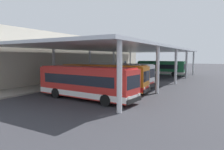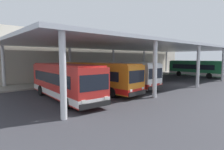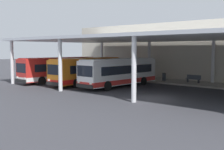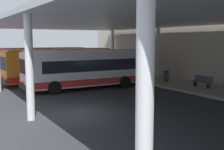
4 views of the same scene
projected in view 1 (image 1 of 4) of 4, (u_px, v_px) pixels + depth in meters
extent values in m
plane|color=#333338|center=(159.00, 83.00, 32.06)|extent=(200.00, 200.00, 0.00)
cube|color=gray|center=(98.00, 78.00, 37.84)|extent=(42.00, 4.50, 0.18)
cube|color=beige|center=(84.00, 57.00, 39.09)|extent=(48.00, 1.60, 7.93)
cube|color=silver|center=(128.00, 49.00, 34.28)|extent=(40.00, 17.00, 0.30)
cylinder|color=silver|center=(119.00, 77.00, 14.58)|extent=(0.40, 0.40, 5.25)
cylinder|color=silver|center=(158.00, 70.00, 22.59)|extent=(0.40, 0.40, 5.25)
cylinder|color=silver|center=(54.00, 67.00, 30.47)|extent=(0.40, 0.40, 5.25)
cylinder|color=silver|center=(176.00, 67.00, 30.59)|extent=(0.40, 0.40, 5.25)
cylinder|color=silver|center=(90.00, 65.00, 38.47)|extent=(0.40, 0.40, 5.25)
cylinder|color=silver|center=(186.00, 65.00, 38.60)|extent=(0.40, 0.40, 5.25)
cylinder|color=silver|center=(114.00, 63.00, 46.48)|extent=(0.40, 0.40, 5.25)
cylinder|color=silver|center=(193.00, 63.00, 46.61)|extent=(0.40, 0.40, 5.25)
cylinder|color=silver|center=(130.00, 62.00, 54.49)|extent=(0.40, 0.40, 5.25)
cube|color=red|center=(86.00, 82.00, 19.38)|extent=(3.25, 10.55, 2.70)
cube|color=white|center=(86.00, 92.00, 19.47)|extent=(3.27, 10.58, 0.50)
cube|color=black|center=(84.00, 79.00, 19.43)|extent=(3.15, 8.69, 0.90)
cube|color=black|center=(133.00, 82.00, 16.49)|extent=(2.30, 0.29, 1.10)
cube|color=black|center=(134.00, 100.00, 16.58)|extent=(2.46, 0.34, 0.36)
cube|color=red|center=(85.00, 67.00, 19.25)|extent=(3.02, 10.12, 0.12)
cube|color=yellow|center=(133.00, 72.00, 16.43)|extent=(1.75, 0.25, 0.28)
cube|color=white|center=(129.00, 98.00, 15.81)|extent=(0.29, 0.10, 0.20)
cube|color=white|center=(139.00, 94.00, 17.30)|extent=(0.29, 0.10, 0.20)
cylinder|color=black|center=(105.00, 100.00, 16.68)|extent=(0.35, 1.02, 1.00)
cylinder|color=black|center=(121.00, 96.00, 18.71)|extent=(0.35, 1.02, 1.00)
cylinder|color=black|center=(56.00, 93.00, 20.06)|extent=(0.35, 1.02, 1.00)
cylinder|color=black|center=(73.00, 90.00, 22.08)|extent=(0.35, 1.02, 1.00)
cube|color=orange|center=(103.00, 77.00, 23.66)|extent=(3.28, 10.56, 2.70)
cube|color=red|center=(103.00, 86.00, 23.75)|extent=(3.30, 10.58, 0.50)
cube|color=black|center=(102.00, 75.00, 23.70)|extent=(3.18, 8.70, 0.90)
cube|color=black|center=(146.00, 76.00, 21.44)|extent=(2.30, 0.29, 1.10)
cube|color=black|center=(147.00, 90.00, 21.54)|extent=(2.46, 0.35, 0.36)
cube|color=orange|center=(103.00, 65.00, 23.54)|extent=(3.05, 10.13, 0.12)
cube|color=yellow|center=(146.00, 68.00, 21.38)|extent=(1.75, 0.25, 0.28)
cube|color=white|center=(144.00, 88.00, 20.70)|extent=(0.29, 0.10, 0.20)
cube|color=white|center=(149.00, 86.00, 22.32)|extent=(0.29, 0.10, 0.20)
cylinder|color=black|center=(125.00, 91.00, 21.30)|extent=(0.35, 1.02, 1.00)
cylinder|color=black|center=(133.00, 88.00, 23.50)|extent=(0.35, 1.02, 1.00)
cylinder|color=black|center=(77.00, 87.00, 23.89)|extent=(0.35, 1.02, 1.00)
cylinder|color=black|center=(88.00, 85.00, 26.09)|extent=(0.35, 1.02, 1.00)
cube|color=white|center=(116.00, 74.00, 27.90)|extent=(2.86, 10.48, 2.70)
cube|color=red|center=(116.00, 81.00, 27.99)|extent=(2.89, 10.50, 0.50)
cube|color=black|center=(115.00, 72.00, 27.95)|extent=(2.84, 8.61, 0.90)
cube|color=black|center=(151.00, 73.00, 25.17)|extent=(2.30, 0.20, 1.10)
cube|color=black|center=(152.00, 85.00, 25.26)|extent=(2.45, 0.25, 0.36)
cube|color=white|center=(116.00, 64.00, 27.77)|extent=(2.65, 10.06, 0.12)
cube|color=yellow|center=(151.00, 67.00, 25.11)|extent=(1.75, 0.18, 0.28)
cube|color=white|center=(149.00, 83.00, 24.47)|extent=(0.28, 0.09, 0.20)
cube|color=white|center=(154.00, 82.00, 26.00)|extent=(0.28, 0.09, 0.20)
cylinder|color=black|center=(133.00, 86.00, 25.28)|extent=(0.32, 1.01, 1.00)
cylinder|color=black|center=(141.00, 83.00, 27.36)|extent=(0.32, 1.01, 1.00)
cylinder|color=black|center=(94.00, 82.00, 28.46)|extent=(0.32, 1.01, 1.00)
cylinder|color=black|center=(104.00, 81.00, 30.54)|extent=(0.32, 1.01, 1.00)
cube|color=#28844C|center=(161.00, 68.00, 44.67)|extent=(3.32, 10.57, 2.70)
cube|color=white|center=(161.00, 72.00, 44.76)|extent=(3.34, 10.59, 0.50)
cube|color=black|center=(161.00, 66.00, 44.73)|extent=(3.21, 8.70, 0.90)
cube|color=black|center=(185.00, 67.00, 41.76)|extent=(2.30, 0.30, 1.10)
cube|color=black|center=(185.00, 74.00, 41.84)|extent=(2.45, 0.35, 0.36)
cube|color=#2A8B50|center=(161.00, 61.00, 44.55)|extent=(3.09, 10.14, 0.12)
cube|color=yellow|center=(185.00, 63.00, 41.70)|extent=(1.75, 0.26, 0.28)
cube|color=white|center=(184.00, 73.00, 41.08)|extent=(0.29, 0.10, 0.20)
cube|color=white|center=(186.00, 72.00, 42.56)|extent=(0.29, 0.10, 0.20)
cylinder|color=black|center=(174.00, 74.00, 41.97)|extent=(0.36, 1.02, 1.00)
cylinder|color=black|center=(177.00, 73.00, 43.99)|extent=(0.36, 1.02, 1.00)
cylinder|color=black|center=(147.00, 73.00, 45.38)|extent=(0.36, 1.02, 1.00)
cylinder|color=black|center=(151.00, 72.00, 47.39)|extent=(0.36, 1.02, 1.00)
cube|color=#4C515B|center=(92.00, 76.00, 36.34)|extent=(1.80, 0.44, 0.08)
cube|color=#4C515B|center=(91.00, 75.00, 36.41)|extent=(1.80, 0.06, 0.44)
cube|color=#2D2D33|center=(90.00, 78.00, 35.75)|extent=(0.10, 0.36, 0.45)
cube|color=#2D2D33|center=(95.00, 77.00, 36.96)|extent=(0.10, 0.36, 0.45)
cylinder|color=#33383D|center=(81.00, 78.00, 32.84)|extent=(0.48, 0.48, 0.90)
cylinder|color=black|center=(81.00, 75.00, 32.80)|extent=(0.52, 0.52, 0.08)
cylinder|color=#B2B2B7|center=(125.00, 67.00, 46.06)|extent=(0.12, 0.12, 3.20)
cube|color=#285199|center=(125.00, 65.00, 46.02)|extent=(0.70, 0.04, 1.80)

